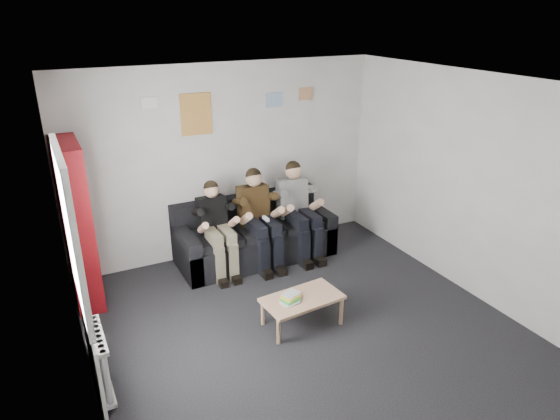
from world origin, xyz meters
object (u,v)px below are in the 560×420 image
object	(u,v)px
sofa	(254,237)
coffee_table	(302,301)
person_right	(299,211)
person_left	(217,229)
person_middle	(260,219)
bookshelf	(78,224)

from	to	relation	value
sofa	coffee_table	world-z (taller)	sofa
sofa	person_right	world-z (taller)	person_right
person_left	coffee_table	bearing A→B (deg)	-75.37
coffee_table	person_middle	xyz separation A→B (m)	(0.20, 1.57, 0.36)
sofa	person_middle	bearing A→B (deg)	-90.00
coffee_table	person_right	size ratio (longest dim) A/B	0.65
bookshelf	person_middle	world-z (taller)	bookshelf
person_left	person_right	world-z (taller)	person_right
coffee_table	person_left	xyz separation A→B (m)	(-0.41, 1.58, 0.32)
person_left	person_middle	distance (m)	0.61
sofa	person_right	bearing A→B (deg)	-18.27
coffee_table	person_right	world-z (taller)	person_right
person_left	person_right	distance (m)	1.23
person_middle	coffee_table	bearing A→B (deg)	-94.26
sofa	coffee_table	size ratio (longest dim) A/B	2.49
sofa	person_right	size ratio (longest dim) A/B	1.62
sofa	bookshelf	world-z (taller)	bookshelf
person_middle	person_right	size ratio (longest dim) A/B	0.99
person_middle	person_left	bearing A→B (deg)	-177.40
sofa	bookshelf	distance (m)	2.39
sofa	person_left	size ratio (longest dim) A/B	1.75
bookshelf	coffee_table	distance (m)	2.77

